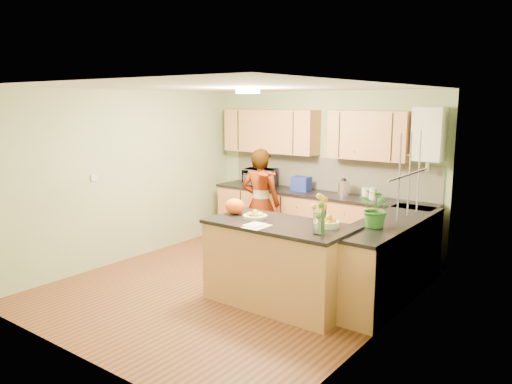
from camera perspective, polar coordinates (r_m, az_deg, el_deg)
The scene contains 28 objects.
floor at distance 6.50m, azimuth -2.52°, elevation -10.70°, with size 4.50×4.50×0.00m, color #572D18.
ceiling at distance 6.08m, azimuth -2.71°, elevation 11.89°, with size 4.00×4.50×0.02m, color silver.
wall_back at distance 8.02m, azimuth 7.63°, elevation 2.45°, with size 4.00×0.02×2.50m, color #8BA576.
wall_front at distance 4.69m, azimuth -20.34°, elevation -3.64°, with size 4.00×0.02×2.50m, color #8BA576.
wall_left at distance 7.58m, azimuth -14.40°, elevation 1.78°, with size 0.02×4.50×2.50m, color #8BA576.
wall_right at distance 5.16m, azimuth 14.85°, elevation -2.11°, with size 0.02×4.50×2.50m, color #8BA576.
back_counter at distance 7.85m, azimuth 7.06°, elevation -3.48°, with size 3.64×0.62×0.94m.
right_counter at distance 6.23m, azimuth 14.90°, elevation -7.41°, with size 0.62×2.24×0.94m.
splashback at distance 7.96m, azimuth 8.20°, elevation 2.02°, with size 3.60×0.02×0.52m, color beige.
upper_cabinets at distance 7.90m, azimuth 6.01°, elevation 6.75°, with size 3.20×0.34×0.70m.
boiler at distance 7.13m, azimuth 19.19°, elevation 6.25°, with size 0.40×0.30×0.86m.
window_right at distance 5.67m, azimuth 17.20°, elevation 1.94°, with size 0.01×1.30×1.05m.
light_switch at distance 7.21m, azimuth -18.04°, elevation 1.57°, with size 0.02×0.09×0.09m, color silver.
ceiling_lamp at distance 6.31m, azimuth -0.95°, elevation 11.49°, with size 0.30×0.30×0.07m.
peninsula_island at distance 5.83m, azimuth 2.69°, elevation -8.15°, with size 1.69×0.87×0.97m.
fruit_dish at distance 5.88m, azimuth -0.10°, elevation -2.67°, with size 0.29×0.29×0.10m.
orange_bowl at distance 5.53m, azimuth 8.35°, elevation -3.44°, with size 0.23×0.23×0.13m.
flower_vase at distance 5.17m, azimuth 7.16°, elevation -1.41°, with size 0.26×0.26×0.48m.
orange_bag at distance 6.12m, azimuth -2.44°, elevation -1.64°, with size 0.26×0.22×0.19m, color #FF6015.
papers at distance 5.51m, azimuth 0.12°, elevation -3.93°, with size 0.22×0.30×0.01m, color white.
violinist at distance 7.45m, azimuth 0.53°, elevation -1.33°, with size 0.60×0.40×1.66m, color #EDB591.
violin at distance 7.08m, azimuth 0.79°, elevation 2.13°, with size 0.63×0.25×0.13m, color #571205, non-canonical shape.
microwave at distance 8.30m, azimuth 0.48°, elevation 1.66°, with size 0.52×0.36×0.29m, color silver.
blue_box at distance 7.91m, azimuth 5.21°, elevation 0.95°, with size 0.28×0.20×0.22m, color navy.
kettle at distance 7.57m, azimuth 9.99°, elevation 0.52°, with size 0.17×0.17×0.31m.
jar_cream at distance 7.41m, azimuth 12.39°, elevation -0.13°, with size 0.10×0.10×0.16m, color beige.
jar_white at distance 7.34m, azimuth 13.20°, elevation -0.22°, with size 0.11×0.11×0.17m, color silver.
potted_plant at distance 5.69m, azimuth 13.65°, elevation -1.85°, with size 0.40×0.34×0.44m, color #2D6F25.
Camera 1 is at (3.85, -4.70, 2.32)m, focal length 35.00 mm.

